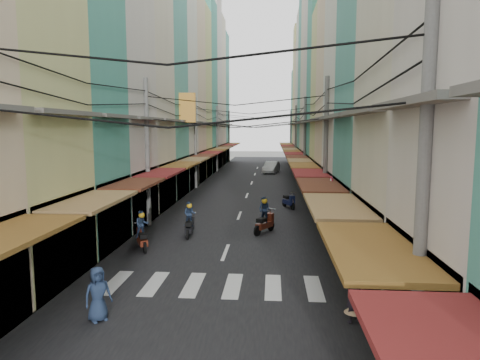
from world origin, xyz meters
The scene contains 15 objects.
ground centered at (0.00, 0.00, 0.00)m, with size 160.00×160.00×0.00m, color slate.
road centered at (0.00, 20.00, 0.01)m, with size 10.00×80.00×0.02m, color black.
sidewalk_left centered at (-6.50, 20.00, 0.03)m, with size 3.00×80.00×0.06m, color gray.
sidewalk_right centered at (6.50, 20.00, 0.03)m, with size 3.00×80.00×0.06m, color gray.
crosswalk centered at (0.00, -6.00, 0.03)m, with size 7.55×2.40×0.01m.
building_row_left centered at (-7.92, 16.56, 9.78)m, with size 7.80×67.67×23.70m.
building_row_right centered at (7.92, 16.45, 9.41)m, with size 7.80×68.98×22.59m.
utility_poles centered at (0.00, 15.01, 6.59)m, with size 10.20×66.13×8.20m.
white_car centered at (1.93, 31.64, 0.00)m, with size 4.92×1.93×1.74m, color silver.
bicycle centered at (6.70, -1.76, 0.00)m, with size 0.68×1.81×1.24m, color black.
moving_scooters centered at (-0.58, 1.51, 0.55)m, with size 7.40×12.39×1.91m.
parked_scooters centered at (4.12, -4.29, 0.47)m, with size 13.38×13.44×1.02m.
pedestrians centered at (-4.55, 3.11, 1.06)m, with size 12.03×22.80×2.23m.
market_umbrella centered at (6.19, -1.06, 1.93)m, with size 2.08×2.08×2.19m.
traffic_sign centered at (4.78, -0.32, 2.41)m, with size 0.10×0.71×3.26m.
Camera 1 is at (2.03, -20.28, 5.50)m, focal length 32.00 mm.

